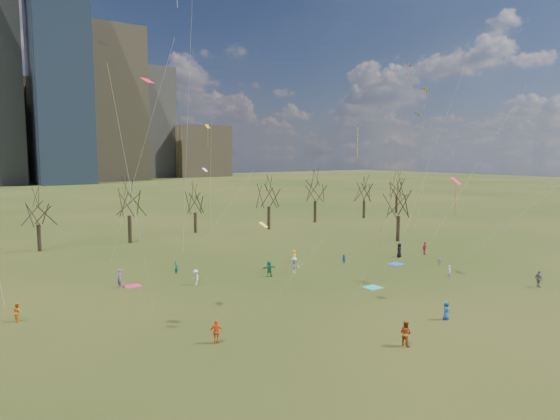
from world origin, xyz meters
TOP-DOWN VIEW (x-y plane):
  - ground at (0.00, 0.00)m, footprint 500.00×500.00m
  - downtown_skyline at (-2.43, 210.64)m, footprint 212.50×78.00m
  - bare_tree_row at (-0.09, 37.22)m, footprint 113.04×29.80m
  - blanket_teal at (4.04, 1.98)m, footprint 1.60×1.50m
  - blanket_navy at (13.91, 7.68)m, footprint 1.60×1.50m
  - blanket_crimson at (-14.94, 16.26)m, footprint 1.60×1.50m
  - person_0 at (1.81, -8.04)m, footprint 0.82×0.65m
  - person_1 at (13.16, -0.24)m, footprint 0.59×0.61m
  - person_2 at (-5.05, -9.75)m, footprint 0.78×0.94m
  - person_3 at (17.02, 3.87)m, footprint 0.59×0.75m
  - person_4 at (-15.35, -1.86)m, footprint 1.05×0.88m
  - person_5 at (-1.80, 11.47)m, footprint 1.73×0.93m
  - person_6 at (17.19, 10.08)m, footprint 1.05×0.99m
  - person_7 at (-16.22, 16.34)m, footprint 0.49×0.71m
  - person_8 at (9.04, 11.50)m, footprint 0.60×0.66m
  - person_9 at (1.43, 11.30)m, footprint 1.26×1.26m
  - person_10 at (21.26, 9.37)m, footprint 1.03×0.59m
  - person_12 at (4.46, 15.31)m, footprint 0.73×0.88m
  - person_13 at (-9.33, 18.44)m, footprint 0.50×0.62m
  - person_14 at (-25.82, 11.21)m, footprint 0.60×0.75m
  - person_15 at (-9.65, 12.99)m, footprint 0.63×1.04m
  - person_16 at (17.33, -7.44)m, footprint 0.72×1.05m
  - kites_airborne at (1.17, 11.72)m, footprint 61.03×50.36m

SIDE VIEW (x-z plane):
  - ground at x=0.00m, z-range 0.00..0.00m
  - blanket_teal at x=4.04m, z-range 0.00..0.03m
  - blanket_navy at x=13.91m, z-range 0.00..0.03m
  - blanket_crimson at x=-14.94m, z-range 0.00..0.03m
  - person_3 at x=17.02m, z-range 0.00..1.02m
  - person_8 at x=9.04m, z-range 0.00..1.09m
  - person_1 at x=13.16m, z-range 0.00..1.42m
  - person_13 at x=-9.33m, z-range 0.00..1.47m
  - person_0 at x=1.81m, z-range 0.00..1.48m
  - person_14 at x=-25.82m, z-range 0.00..1.50m
  - person_12 at x=4.46m, z-range 0.00..1.54m
  - person_15 at x=-9.65m, z-range 0.00..1.56m
  - person_10 at x=21.26m, z-range 0.00..1.66m
  - person_16 at x=17.33m, z-range 0.00..1.66m
  - person_4 at x=-15.35m, z-range 0.00..1.68m
  - person_9 at x=1.43m, z-range 0.00..1.75m
  - person_2 at x=-5.05m, z-range 0.00..1.77m
  - person_5 at x=-1.80m, z-range 0.00..1.78m
  - person_6 at x=17.19m, z-range 0.00..1.81m
  - person_7 at x=-16.22m, z-range 0.00..1.88m
  - bare_tree_row at x=-0.09m, z-range 1.37..10.87m
  - kites_airborne at x=1.17m, z-range -2.25..28.47m
  - downtown_skyline at x=-2.43m, z-range -19.99..98.01m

